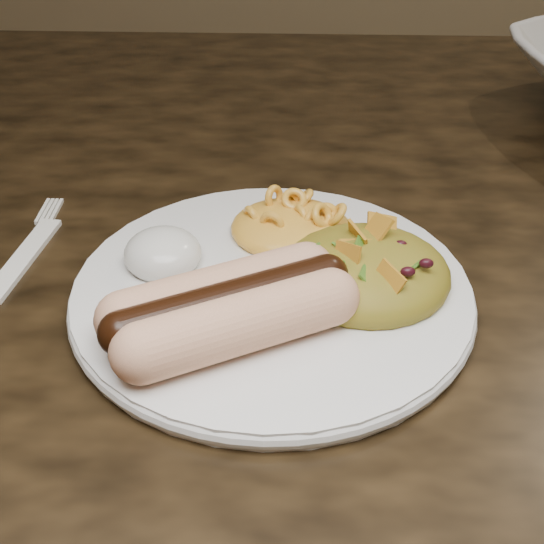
{
  "coord_description": "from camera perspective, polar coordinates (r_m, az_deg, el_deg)",
  "views": [
    {
      "loc": [
        -0.02,
        -0.48,
        1.05
      ],
      "look_at": [
        -0.04,
        -0.09,
        0.77
      ],
      "focal_mm": 50.0,
      "sensor_mm": 36.0,
      "label": 1
    }
  ],
  "objects": [
    {
      "name": "table",
      "position": [
        0.62,
        3.63,
        -3.79
      ],
      "size": [
        1.6,
        0.9,
        0.75
      ],
      "color": "#332312",
      "rests_on": "floor"
    },
    {
      "name": "plate",
      "position": [
        0.49,
        -0.0,
        -1.6
      ],
      "size": [
        0.33,
        0.33,
        0.01
      ],
      "primitive_type": "cylinder",
      "rotation": [
        0.0,
        0.0,
        -0.38
      ],
      "color": "white",
      "rests_on": "table"
    },
    {
      "name": "hotdog",
      "position": [
        0.44,
        -3.22,
        -2.65
      ],
      "size": [
        0.13,
        0.12,
        0.03
      ],
      "rotation": [
        0.0,
        0.0,
        0.48
      ],
      "color": "#FFB78D",
      "rests_on": "plate"
    },
    {
      "name": "mac_and_cheese",
      "position": [
        0.53,
        1.47,
        4.45
      ],
      "size": [
        0.09,
        0.08,
        0.03
      ],
      "primitive_type": "ellipsoid",
      "rotation": [
        0.0,
        0.0,
        -0.04
      ],
      "color": "#FFBC43",
      "rests_on": "plate"
    },
    {
      "name": "sour_cream",
      "position": [
        0.5,
        -8.3,
        2.1
      ],
      "size": [
        0.06,
        0.06,
        0.03
      ],
      "primitive_type": "ellipsoid",
      "rotation": [
        0.0,
        0.0,
        -0.31
      ],
      "color": "silver",
      "rests_on": "plate"
    },
    {
      "name": "taco_salad",
      "position": [
        0.48,
        7.15,
        1.02
      ],
      "size": [
        0.11,
        0.1,
        0.05
      ],
      "rotation": [
        0.0,
        0.0,
        0.03
      ],
      "color": "#C2591F",
      "rests_on": "plate"
    },
    {
      "name": "fork",
      "position": [
        0.56,
        -18.22,
        0.99
      ],
      "size": [
        0.04,
        0.14,
        0.0
      ],
      "primitive_type": "cube",
      "rotation": [
        0.0,
        0.0,
        -0.14
      ],
      "color": "white",
      "rests_on": "table"
    }
  ]
}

